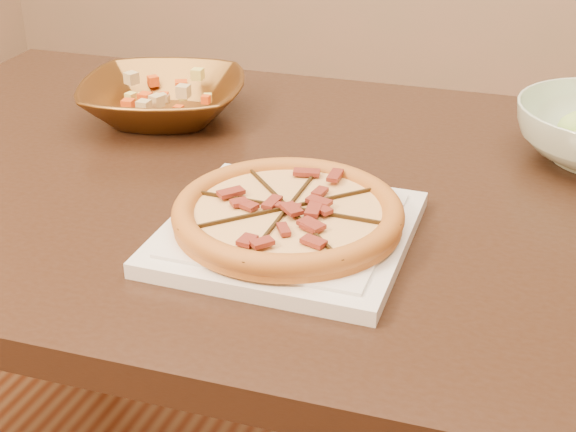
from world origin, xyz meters
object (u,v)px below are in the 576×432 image
Objects in this scene: dining_table at (277,249)px; bronze_bowl at (164,99)px; plate at (288,231)px; pizza at (288,213)px.

dining_table is 5.39× the size of bronze_bowl.
plate is 0.43m from bronze_bowl.
pizza is (0.07, -0.15, 0.15)m from dining_table.
pizza is at bearing -42.44° from bronze_bowl.
pizza reaches higher than dining_table.
dining_table is 0.31m from bronze_bowl.
pizza reaches higher than plate.
plate reaches higher than dining_table.
plate is at bearing -64.14° from dining_table.
plate is at bearing -7.37° from pizza.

